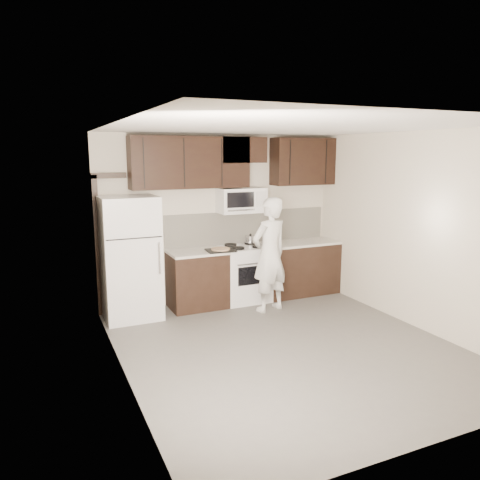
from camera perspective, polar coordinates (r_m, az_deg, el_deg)
floor at (r=6.06m, az=5.75°, el=-12.82°), size 4.50×4.50×0.00m
back_wall at (r=7.67m, az=-2.46°, el=2.66°), size 4.00×0.00×4.00m
ceiling at (r=5.58m, az=6.27°, el=13.57°), size 4.50×4.50×0.00m
counter_run at (r=7.81m, az=2.56°, el=-3.89°), size 2.95×0.64×0.91m
stove at (r=7.68m, az=0.54°, el=-4.09°), size 0.76×0.66×0.94m
backsplash at (r=7.88m, az=0.96°, el=1.63°), size 2.90×0.02×0.54m
upper_cabinets at (r=7.52m, az=-0.52°, el=9.64°), size 3.48×0.35×0.78m
microwave at (r=7.58m, az=0.18°, el=4.85°), size 0.76×0.42×0.40m
refrigerator at (r=6.98m, az=-13.22°, el=-2.15°), size 0.80×0.76×1.80m
door_trim at (r=7.17m, az=-16.73°, el=0.84°), size 0.50×0.08×2.12m
saucepan at (r=7.78m, az=1.29°, el=0.03°), size 0.32×0.19×0.18m
baking_tray at (r=7.23m, az=-2.37°, el=-1.27°), size 0.46×0.36×0.02m
pizza at (r=7.23m, az=-2.38°, el=-1.10°), size 0.31×0.31×0.02m
person at (r=7.13m, az=3.63°, el=-1.78°), size 0.73×0.57×1.76m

